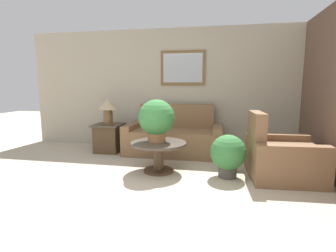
{
  "coord_description": "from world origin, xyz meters",
  "views": [
    {
      "loc": [
        0.88,
        -2.57,
        1.38
      ],
      "look_at": [
        -0.05,
        2.09,
        0.65
      ],
      "focal_mm": 28.0,
      "sensor_mm": 36.0,
      "label": 1
    }
  ],
  "objects_px": {
    "coffee_table": "(159,150)",
    "potted_plant_floor": "(228,154)",
    "couch_main": "(174,138)",
    "armchair": "(281,158)",
    "table_lamp": "(108,107)",
    "side_table": "(109,138)",
    "potted_plant_on_table": "(156,119)"
  },
  "relations": [
    {
      "from": "couch_main",
      "to": "potted_plant_floor",
      "type": "relative_size",
      "value": 2.96
    },
    {
      "from": "side_table",
      "to": "potted_plant_on_table",
      "type": "bearing_deg",
      "value": -38.73
    },
    {
      "from": "couch_main",
      "to": "potted_plant_on_table",
      "type": "relative_size",
      "value": 2.84
    },
    {
      "from": "coffee_table",
      "to": "side_table",
      "type": "bearing_deg",
      "value": 141.28
    },
    {
      "from": "coffee_table",
      "to": "table_lamp",
      "type": "relative_size",
      "value": 1.72
    },
    {
      "from": "couch_main",
      "to": "table_lamp",
      "type": "xyz_separation_m",
      "value": [
        -1.37,
        -0.13,
        0.62
      ]
    },
    {
      "from": "armchair",
      "to": "potted_plant_on_table",
      "type": "relative_size",
      "value": 1.57
    },
    {
      "from": "table_lamp",
      "to": "potted_plant_floor",
      "type": "distance_m",
      "value": 2.73
    },
    {
      "from": "table_lamp",
      "to": "couch_main",
      "type": "bearing_deg",
      "value": 5.49
    },
    {
      "from": "side_table",
      "to": "armchair",
      "type": "bearing_deg",
      "value": -17.13
    },
    {
      "from": "couch_main",
      "to": "potted_plant_floor",
      "type": "bearing_deg",
      "value": -50.17
    },
    {
      "from": "side_table",
      "to": "table_lamp",
      "type": "xyz_separation_m",
      "value": [
        0.0,
        -0.0,
        0.64
      ]
    },
    {
      "from": "coffee_table",
      "to": "potted_plant_floor",
      "type": "height_order",
      "value": "potted_plant_floor"
    },
    {
      "from": "coffee_table",
      "to": "table_lamp",
      "type": "distance_m",
      "value": 1.8
    },
    {
      "from": "side_table",
      "to": "potted_plant_floor",
      "type": "distance_m",
      "value": 2.67
    },
    {
      "from": "potted_plant_on_table",
      "to": "potted_plant_floor",
      "type": "relative_size",
      "value": 1.04
    },
    {
      "from": "armchair",
      "to": "coffee_table",
      "type": "relative_size",
      "value": 1.2
    },
    {
      "from": "potted_plant_on_table",
      "to": "side_table",
      "type": "bearing_deg",
      "value": 141.27
    },
    {
      "from": "coffee_table",
      "to": "potted_plant_floor",
      "type": "relative_size",
      "value": 1.37
    },
    {
      "from": "couch_main",
      "to": "coffee_table",
      "type": "bearing_deg",
      "value": -92.01
    },
    {
      "from": "table_lamp",
      "to": "potted_plant_on_table",
      "type": "bearing_deg",
      "value": -38.73
    },
    {
      "from": "coffee_table",
      "to": "couch_main",
      "type": "bearing_deg",
      "value": 87.99
    },
    {
      "from": "side_table",
      "to": "potted_plant_on_table",
      "type": "height_order",
      "value": "potted_plant_on_table"
    },
    {
      "from": "side_table",
      "to": "potted_plant_on_table",
      "type": "xyz_separation_m",
      "value": [
        1.29,
        -1.03,
        0.56
      ]
    },
    {
      "from": "armchair",
      "to": "potted_plant_floor",
      "type": "height_order",
      "value": "armchair"
    },
    {
      "from": "armchair",
      "to": "table_lamp",
      "type": "xyz_separation_m",
      "value": [
        -3.2,
        0.99,
        0.62
      ]
    },
    {
      "from": "armchair",
      "to": "couch_main",
      "type": "bearing_deg",
      "value": 55.3
    },
    {
      "from": "armchair",
      "to": "coffee_table",
      "type": "height_order",
      "value": "armchair"
    },
    {
      "from": "side_table",
      "to": "potted_plant_floor",
      "type": "bearing_deg",
      "value": -24.95
    },
    {
      "from": "coffee_table",
      "to": "table_lamp",
      "type": "bearing_deg",
      "value": 141.28
    },
    {
      "from": "couch_main",
      "to": "coffee_table",
      "type": "distance_m",
      "value": 1.2
    },
    {
      "from": "couch_main",
      "to": "armchair",
      "type": "relative_size",
      "value": 1.81
    }
  ]
}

